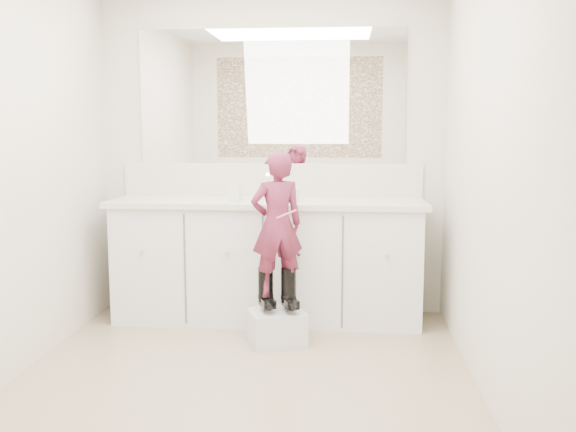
# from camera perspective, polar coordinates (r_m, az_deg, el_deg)

# --- Properties ---
(floor) EXTENTS (3.00, 3.00, 0.00)m
(floor) POSITION_cam_1_polar(r_m,az_deg,el_deg) (3.69, -4.13, -14.60)
(floor) COLOR #8C7E5B
(floor) RESTS_ON ground
(wall_back) EXTENTS (2.60, 0.00, 2.60)m
(wall_back) POSITION_cam_1_polar(r_m,az_deg,el_deg) (4.90, -1.48, 5.40)
(wall_back) COLOR beige
(wall_back) RESTS_ON floor
(wall_front) EXTENTS (2.60, 0.00, 2.60)m
(wall_front) POSITION_cam_1_polar(r_m,az_deg,el_deg) (1.96, -11.46, 1.61)
(wall_front) COLOR beige
(wall_front) RESTS_ON floor
(wall_left) EXTENTS (0.00, 3.00, 3.00)m
(wall_left) POSITION_cam_1_polar(r_m,az_deg,el_deg) (3.85, -23.85, 4.08)
(wall_left) COLOR beige
(wall_left) RESTS_ON floor
(wall_right) EXTENTS (0.00, 3.00, 3.00)m
(wall_right) POSITION_cam_1_polar(r_m,az_deg,el_deg) (3.45, 17.53, 4.03)
(wall_right) COLOR beige
(wall_right) RESTS_ON floor
(vanity_cabinet) EXTENTS (2.20, 0.55, 0.85)m
(vanity_cabinet) POSITION_cam_1_polar(r_m,az_deg,el_deg) (4.73, -1.82, -4.16)
(vanity_cabinet) COLOR silver
(vanity_cabinet) RESTS_ON floor
(countertop) EXTENTS (2.28, 0.58, 0.04)m
(countertop) POSITION_cam_1_polar(r_m,az_deg,el_deg) (4.64, -1.87, 1.18)
(countertop) COLOR beige
(countertop) RESTS_ON vanity_cabinet
(backsplash) EXTENTS (2.28, 0.03, 0.25)m
(backsplash) POSITION_cam_1_polar(r_m,az_deg,el_deg) (4.90, -1.49, 3.23)
(backsplash) COLOR beige
(backsplash) RESTS_ON countertop
(mirror) EXTENTS (2.00, 0.02, 1.00)m
(mirror) POSITION_cam_1_polar(r_m,az_deg,el_deg) (4.89, -1.51, 10.55)
(mirror) COLOR white
(mirror) RESTS_ON wall_back
(dot_panel) EXTENTS (2.00, 0.01, 1.20)m
(dot_panel) POSITION_cam_1_polar(r_m,az_deg,el_deg) (1.97, -11.74, 14.75)
(dot_panel) COLOR #472819
(dot_panel) RESTS_ON wall_front
(faucet) EXTENTS (0.08, 0.08, 0.10)m
(faucet) POSITION_cam_1_polar(r_m,az_deg,el_deg) (4.80, -1.64, 2.24)
(faucet) COLOR silver
(faucet) RESTS_ON countertop
(cup) EXTENTS (0.13, 0.13, 0.09)m
(cup) POSITION_cam_1_polar(r_m,az_deg,el_deg) (4.58, 0.56, 1.94)
(cup) COLOR beige
(cup) RESTS_ON countertop
(soap_bottle) EXTENTS (0.09, 0.10, 0.17)m
(soap_bottle) POSITION_cam_1_polar(r_m,az_deg,el_deg) (4.61, -4.72, 2.45)
(soap_bottle) COLOR silver
(soap_bottle) RESTS_ON countertop
(step_stool) EXTENTS (0.43, 0.39, 0.22)m
(step_stool) POSITION_cam_1_polar(r_m,az_deg,el_deg) (4.27, -1.00, -9.87)
(step_stool) COLOR silver
(step_stool) RESTS_ON floor
(boot_left) EXTENTS (0.17, 0.22, 0.29)m
(boot_left) POSITION_cam_1_polar(r_m,az_deg,el_deg) (4.23, -1.99, -6.47)
(boot_left) COLOR black
(boot_left) RESTS_ON step_stool
(boot_right) EXTENTS (0.17, 0.22, 0.29)m
(boot_right) POSITION_cam_1_polar(r_m,az_deg,el_deg) (4.21, 0.05, -6.52)
(boot_right) COLOR black
(boot_right) RESTS_ON step_stool
(toddler) EXTENTS (0.40, 0.33, 0.94)m
(toddler) POSITION_cam_1_polar(r_m,az_deg,el_deg) (4.13, -0.99, -0.77)
(toddler) COLOR #A6335B
(toddler) RESTS_ON step_stool
(toothbrush) EXTENTS (0.13, 0.06, 0.06)m
(toothbrush) POSITION_cam_1_polar(r_m,az_deg,el_deg) (4.04, -0.12, 0.18)
(toothbrush) COLOR #F35E92
(toothbrush) RESTS_ON toddler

